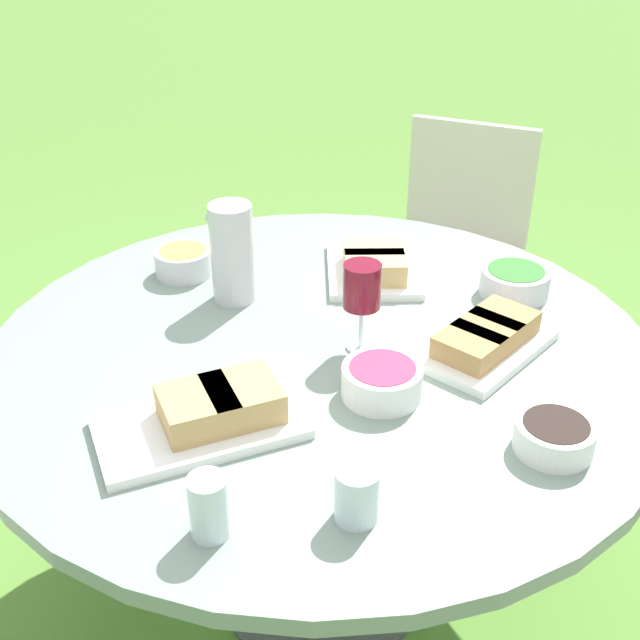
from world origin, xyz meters
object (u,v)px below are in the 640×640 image
at_px(chair_near_right, 458,234).
at_px(water_pitcher, 232,253).
at_px(wine_glass, 362,288).
at_px(dining_table, 320,381).

distance_m(chair_near_right, water_pitcher, 1.19).
distance_m(chair_near_right, wine_glass, 1.25).
bearing_deg(chair_near_right, wine_glass, 71.36).
bearing_deg(dining_table, wine_glass, 170.23).
relative_size(dining_table, water_pitcher, 6.08).
xyz_separation_m(water_pitcher, wine_glass, (-0.29, 0.21, 0.03)).
height_order(dining_table, water_pitcher, water_pitcher).
height_order(chair_near_right, water_pitcher, water_pitcher).
relative_size(dining_table, chair_near_right, 1.61).
bearing_deg(chair_near_right, water_pitcher, 53.70).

